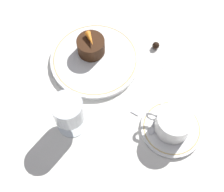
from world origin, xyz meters
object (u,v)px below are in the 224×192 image
dessert_cake (91,46)px  coffee_cup (174,123)px  fork (148,92)px  dinner_plate (95,59)px  wine_glass (68,112)px

dessert_cake → coffee_cup: bearing=150.3°
coffee_cup → fork: bearing=-45.1°
coffee_cup → dessert_cake: coffee_cup is taller
dinner_plate → coffee_cup: (-0.25, 0.13, 0.03)m
coffee_cup → fork: coffee_cup is taller
fork → wine_glass: bearing=43.3°
dinner_plate → fork: size_ratio=1.31×
coffee_cup → dessert_cake: 0.30m
dinner_plate → dessert_cake: bearing=-47.6°
fork → dessert_cake: bearing=-20.6°
coffee_cup → dessert_cake: (0.26, -0.15, -0.01)m
fork → dessert_cake: 0.20m
dinner_plate → wine_glass: wine_glass is taller
wine_glass → fork: size_ratio=0.62×
dinner_plate → fork: (-0.16, 0.05, -0.01)m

